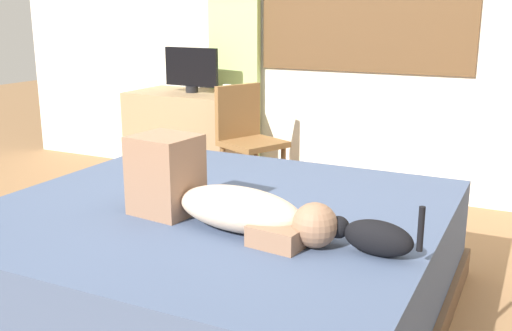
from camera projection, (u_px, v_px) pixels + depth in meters
ground_plane at (192, 319)px, 2.72m from camera, size 16.00×16.00×0.00m
bed at (217, 259)px, 2.74m from camera, size 2.02×1.90×0.52m
person_lying at (219, 198)px, 2.41m from camera, size 0.94×0.36×0.34m
cat at (373, 236)px, 2.12m from camera, size 0.36×0.14×0.21m
desk at (189, 138)px, 4.82m from camera, size 0.90×0.56×0.74m
tv_monitor at (191, 69)px, 4.66m from camera, size 0.48×0.10×0.35m
cup at (227, 90)px, 4.54m from camera, size 0.07×0.07×0.08m
chair_by_desk at (247, 135)px, 4.22m from camera, size 0.50×0.50×0.86m
curtain_left at (234, 21)px, 4.71m from camera, size 0.44×0.06×2.57m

